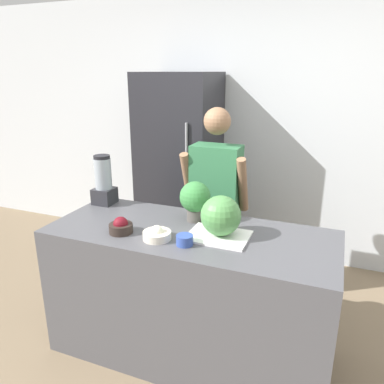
{
  "coord_description": "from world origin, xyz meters",
  "views": [
    {
      "loc": [
        0.82,
        -1.64,
        1.87
      ],
      "look_at": [
        0.0,
        0.41,
        1.16
      ],
      "focal_mm": 35.0,
      "sensor_mm": 36.0,
      "label": 1
    }
  ],
  "objects_px": {
    "bowl_cream": "(157,234)",
    "bowl_small_blue": "(185,240)",
    "potted_plant": "(195,199)",
    "person": "(215,205)",
    "refrigerator": "(180,169)",
    "watermelon": "(221,216)",
    "blender": "(104,182)",
    "bowl_cherries": "(121,227)"
  },
  "relations": [
    {
      "from": "person",
      "to": "watermelon",
      "type": "relative_size",
      "value": 6.56
    },
    {
      "from": "bowl_small_blue",
      "to": "bowl_cream",
      "type": "bearing_deg",
      "value": 176.44
    },
    {
      "from": "refrigerator",
      "to": "potted_plant",
      "type": "xyz_separation_m",
      "value": [
        0.62,
        -1.15,
        0.13
      ]
    },
    {
      "from": "refrigerator",
      "to": "bowl_cherries",
      "type": "height_order",
      "value": "refrigerator"
    },
    {
      "from": "person",
      "to": "potted_plant",
      "type": "distance_m",
      "value": 0.58
    },
    {
      "from": "bowl_cherries",
      "to": "bowl_cream",
      "type": "height_order",
      "value": "bowl_cherries"
    },
    {
      "from": "bowl_cherries",
      "to": "bowl_cream",
      "type": "relative_size",
      "value": 0.87
    },
    {
      "from": "bowl_cream",
      "to": "person",
      "type": "bearing_deg",
      "value": 85.13
    },
    {
      "from": "potted_plant",
      "to": "bowl_cherries",
      "type": "bearing_deg",
      "value": -135.11
    },
    {
      "from": "person",
      "to": "bowl_small_blue",
      "type": "distance_m",
      "value": 0.92
    },
    {
      "from": "refrigerator",
      "to": "bowl_cream",
      "type": "xyz_separation_m",
      "value": [
        0.51,
        -1.51,
        0.0
      ]
    },
    {
      "from": "watermelon",
      "to": "bowl_cream",
      "type": "bearing_deg",
      "value": -152.74
    },
    {
      "from": "bowl_small_blue",
      "to": "potted_plant",
      "type": "relative_size",
      "value": 0.37
    },
    {
      "from": "refrigerator",
      "to": "blender",
      "type": "distance_m",
      "value": 1.11
    },
    {
      "from": "bowl_cream",
      "to": "bowl_small_blue",
      "type": "relative_size",
      "value": 1.71
    },
    {
      "from": "bowl_small_blue",
      "to": "potted_plant",
      "type": "height_order",
      "value": "potted_plant"
    },
    {
      "from": "potted_plant",
      "to": "person",
      "type": "bearing_deg",
      "value": 93.18
    },
    {
      "from": "potted_plant",
      "to": "bowl_small_blue",
      "type": "bearing_deg",
      "value": -77.88
    },
    {
      "from": "refrigerator",
      "to": "watermelon",
      "type": "xyz_separation_m",
      "value": [
        0.85,
        -1.34,
        0.11
      ]
    },
    {
      "from": "bowl_small_blue",
      "to": "bowl_cherries",
      "type": "bearing_deg",
      "value": 178.34
    },
    {
      "from": "watermelon",
      "to": "bowl_small_blue",
      "type": "xyz_separation_m",
      "value": [
        -0.16,
        -0.19,
        -0.11
      ]
    },
    {
      "from": "person",
      "to": "watermelon",
      "type": "height_order",
      "value": "person"
    },
    {
      "from": "potted_plant",
      "to": "refrigerator",
      "type": "bearing_deg",
      "value": 118.15
    },
    {
      "from": "bowl_cream",
      "to": "bowl_small_blue",
      "type": "xyz_separation_m",
      "value": [
        0.19,
        -0.01,
        0.0
      ]
    },
    {
      "from": "bowl_cherries",
      "to": "watermelon",
      "type": "bearing_deg",
      "value": 16.4
    },
    {
      "from": "blender",
      "to": "potted_plant",
      "type": "height_order",
      "value": "blender"
    },
    {
      "from": "bowl_cherries",
      "to": "bowl_small_blue",
      "type": "bearing_deg",
      "value": -1.66
    },
    {
      "from": "watermelon",
      "to": "refrigerator",
      "type": "bearing_deg",
      "value": 122.61
    },
    {
      "from": "refrigerator",
      "to": "bowl_small_blue",
      "type": "xyz_separation_m",
      "value": [
        0.7,
        -1.52,
        0.0
      ]
    },
    {
      "from": "bowl_cream",
      "to": "bowl_small_blue",
      "type": "bearing_deg",
      "value": -3.56
    },
    {
      "from": "bowl_small_blue",
      "to": "blender",
      "type": "height_order",
      "value": "blender"
    },
    {
      "from": "blender",
      "to": "refrigerator",
      "type": "bearing_deg",
      "value": 82.17
    },
    {
      "from": "blender",
      "to": "bowl_cherries",
      "type": "bearing_deg",
      "value": -46.1
    },
    {
      "from": "bowl_small_blue",
      "to": "refrigerator",
      "type": "bearing_deg",
      "value": 114.57
    },
    {
      "from": "refrigerator",
      "to": "bowl_small_blue",
      "type": "bearing_deg",
      "value": -65.43
    },
    {
      "from": "bowl_cherries",
      "to": "blender",
      "type": "xyz_separation_m",
      "value": [
        -0.41,
        0.42,
        0.13
      ]
    },
    {
      "from": "watermelon",
      "to": "potted_plant",
      "type": "height_order",
      "value": "potted_plant"
    },
    {
      "from": "bowl_small_blue",
      "to": "person",
      "type": "bearing_deg",
      "value": 96.89
    },
    {
      "from": "bowl_cream",
      "to": "potted_plant",
      "type": "height_order",
      "value": "potted_plant"
    },
    {
      "from": "person",
      "to": "bowl_small_blue",
      "type": "bearing_deg",
      "value": -83.11
    },
    {
      "from": "bowl_cherries",
      "to": "bowl_small_blue",
      "type": "relative_size",
      "value": 1.48
    },
    {
      "from": "person",
      "to": "bowl_cream",
      "type": "relative_size",
      "value": 9.39
    }
  ]
}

